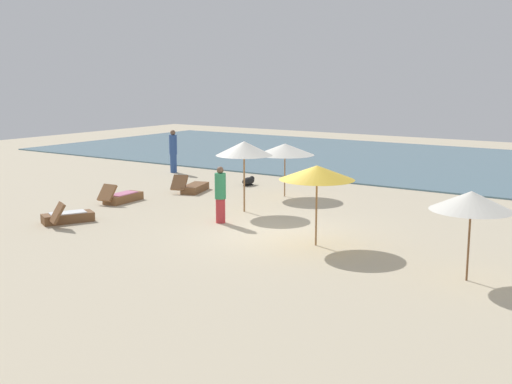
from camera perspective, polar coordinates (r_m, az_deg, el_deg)
ground_plane at (r=17.84m, az=1.94°, el=-3.90°), size 60.00×60.00×0.00m
ocean_water at (r=33.26m, az=17.67°, el=2.33°), size 48.00×16.00×0.06m
umbrella_0 at (r=14.33m, az=18.68°, el=-0.75°), size 1.76×1.76×1.98m
umbrella_1 at (r=20.60m, az=-1.07°, el=3.91°), size 1.85×1.85×2.31m
umbrella_2 at (r=23.33m, az=2.60°, el=3.84°), size 2.15×2.15×1.95m
umbrella_3 at (r=16.49m, az=5.47°, el=1.73°), size 1.96×1.96×2.12m
lounger_0 at (r=22.95m, az=-11.90°, el=-0.45°), size 0.73×1.73×0.70m
lounger_1 at (r=24.55m, az=-5.61°, el=0.40°), size 1.07×1.78×0.70m
lounger_3 at (r=20.16m, az=-16.54°, el=-2.15°), size 1.26×1.74×0.73m
person_0 at (r=19.21m, az=-3.20°, el=-0.23°), size 0.41×0.41×1.72m
person_4 at (r=29.47m, az=-7.41°, el=3.66°), size 0.45×0.45×1.96m
dog at (r=25.87m, az=-0.65°, el=0.99°), size 0.37×0.76×0.35m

